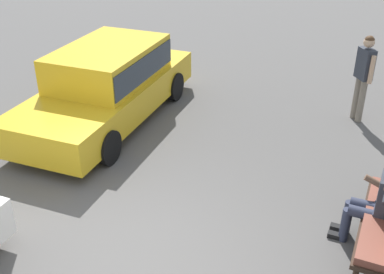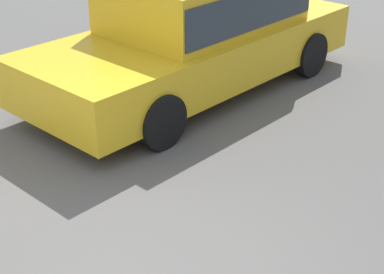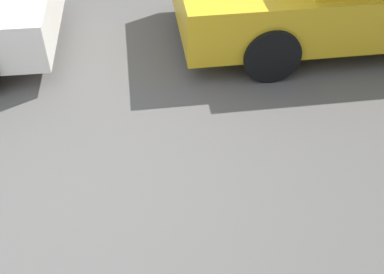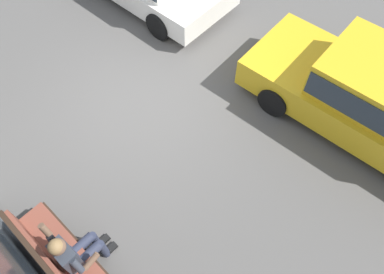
# 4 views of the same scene
# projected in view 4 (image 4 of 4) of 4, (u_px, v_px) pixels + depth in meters

# --- Properties ---
(ground_plane) EXTENTS (60.00, 60.00, 0.00)m
(ground_plane) POSITION_uv_depth(u_px,v_px,m) (141.00, 103.00, 7.38)
(ground_plane) COLOR #565451
(bench) EXTENTS (1.90, 0.55, 1.00)m
(bench) POSITION_uv_depth(u_px,v_px,m) (58.00, 260.00, 5.18)
(bench) COLOR #332319
(bench) RESTS_ON ground_plane
(person_on_phone) EXTENTS (0.73, 0.74, 1.34)m
(person_on_phone) POSITION_uv_depth(u_px,v_px,m) (74.00, 252.00, 5.11)
(person_on_phone) COLOR #2D3347
(person_on_phone) RESTS_ON ground_plane
(parked_car_near) EXTENTS (4.71, 2.06, 1.48)m
(parked_car_near) POSITION_uv_depth(u_px,v_px,m) (380.00, 99.00, 6.43)
(parked_car_near) COLOR gold
(parked_car_near) RESTS_ON ground_plane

